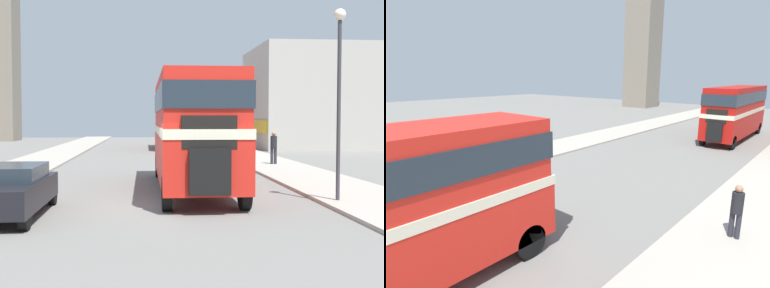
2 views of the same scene
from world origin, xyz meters
The scene contains 2 objects.
bus_distant centered at (2.09, 30.87, 2.58)m, with size 2.40×10.16×4.37m.
pedestrian_walking centered at (6.76, 13.44, 1.13)m, with size 0.36×0.36×1.79m.
Camera 2 is at (8.85, 3.49, 5.26)m, focal length 28.00 mm.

